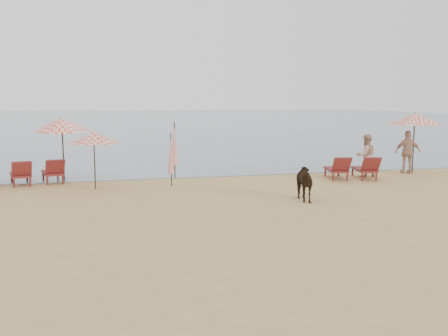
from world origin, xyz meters
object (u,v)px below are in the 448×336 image
object	(u,v)px
lounger_cluster_right	(352,168)
umbrella_open_right	(415,119)
umbrella_closed_left	(174,144)
umbrella_open_left_a	(94,138)
beachgoer_right_b	(408,152)
umbrella_closed_right	(171,154)
umbrella_open_left_b	(62,124)
beachgoer_right_a	(366,156)
lounger_cluster_left	(4,174)
cow	(301,182)

from	to	relation	value
lounger_cluster_right	umbrella_open_right	world-z (taller)	umbrella_open_right
umbrella_closed_left	umbrella_open_left_a	bearing A→B (deg)	-150.68
lounger_cluster_right	umbrella_closed_left	distance (m)	7.67
lounger_cluster_right	beachgoer_right_b	xyz separation A→B (m)	(3.33, 0.99, 0.50)
umbrella_open_right	umbrella_closed_right	world-z (taller)	umbrella_open_right
umbrella_open_left_a	umbrella_open_left_b	xyz separation A→B (m)	(-1.31, 2.60, 0.40)
umbrella_closed_right	umbrella_open_left_a	bearing A→B (deg)	178.78
umbrella_closed_left	beachgoer_right_b	distance (m)	10.70
umbrella_open_left_a	beachgoer_right_a	size ratio (longest dim) A/B	1.16
umbrella_open_left_a	umbrella_open_left_b	bearing A→B (deg)	127.31
umbrella_open_left_a	umbrella_closed_right	xyz separation A→B (m)	(2.91, -0.06, -0.68)
umbrella_closed_left	beachgoer_right_a	size ratio (longest dim) A/B	1.30
lounger_cluster_left	cow	world-z (taller)	cow
umbrella_open_left_a	beachgoer_right_b	bearing A→B (deg)	13.62
umbrella_open_right	beachgoer_right_a	bearing A→B (deg)	168.00
umbrella_open_left_a	umbrella_closed_left	distance (m)	3.84
umbrella_open_left_b	lounger_cluster_left	bearing A→B (deg)	-171.91
umbrella_closed_right	umbrella_open_left_b	bearing A→B (deg)	147.72
lounger_cluster_right	umbrella_open_left_a	world-z (taller)	umbrella_open_left_a
umbrella_open_left_b	beachgoer_right_a	xyz separation A→B (m)	(12.88, -2.30, -1.42)
umbrella_open_left_a	umbrella_open_right	xyz separation A→B (m)	(14.30, 0.84, 0.55)
umbrella_closed_right	cow	distance (m)	5.50
lounger_cluster_right	umbrella_open_left_b	xyz separation A→B (m)	(-11.93, 2.85, 1.88)
umbrella_open_left_a	beachgoer_right_a	distance (m)	11.62
beachgoer_right_a	umbrella_closed_left	bearing A→B (deg)	-15.01
lounger_cluster_left	beachgoer_right_b	distance (m)	17.46
umbrella_open_right	beachgoer_right_b	xyz separation A→B (m)	(-0.34, -0.10, -1.52)
lounger_cluster_right	beachgoer_right_a	bearing A→B (deg)	41.78
umbrella_closed_left	beachgoer_right_a	world-z (taller)	umbrella_closed_left
lounger_cluster_right	beachgoer_right_a	distance (m)	1.19
umbrella_open_left_b	umbrella_closed_left	world-z (taller)	umbrella_open_left_b
lounger_cluster_left	lounger_cluster_right	distance (m)	14.20
cow	umbrella_open_right	bearing A→B (deg)	36.77
umbrella_open_left_a	beachgoer_right_a	xyz separation A→B (m)	(11.57, 0.30, -1.02)
lounger_cluster_left	beachgoer_right_a	xyz separation A→B (m)	(15.05, -1.14, 0.45)
umbrella_closed_left	beachgoer_right_b	xyz separation A→B (m)	(10.63, -1.12, -0.52)
lounger_cluster_right	umbrella_closed_right	xyz separation A→B (m)	(-7.72, 0.19, 0.80)
umbrella_open_right	cow	distance (m)	9.12
lounger_cluster_left	cow	bearing A→B (deg)	-40.13
lounger_cluster_left	cow	size ratio (longest dim) A/B	3.15
lounger_cluster_right	umbrella_closed_left	world-z (taller)	umbrella_closed_left
beachgoer_right_b	lounger_cluster_left	bearing A→B (deg)	15.74
beachgoer_right_b	lounger_cluster_right	bearing A→B (deg)	34.66
cow	beachgoer_right_a	distance (m)	6.42
umbrella_closed_right	beachgoer_right_a	bearing A→B (deg)	2.41
lounger_cluster_left	umbrella_closed_left	xyz separation A→B (m)	(6.80, 0.43, 1.02)
cow	lounger_cluster_right	bearing A→B (deg)	48.05
lounger_cluster_left	beachgoer_right_b	size ratio (longest dim) A/B	2.39
lounger_cluster_left	umbrella_open_left_a	size ratio (longest dim) A/B	2.17
cow	beachgoer_right_b	xyz separation A→B (m)	(7.19, 4.67, 0.36)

